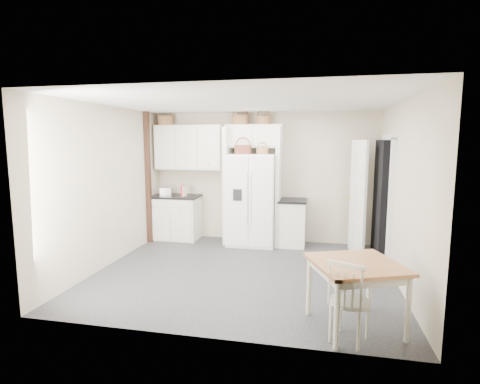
# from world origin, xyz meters

# --- Properties ---
(floor) EXTENTS (4.50, 4.50, 0.00)m
(floor) POSITION_xyz_m (0.00, 0.00, 0.00)
(floor) COLOR black
(floor) RESTS_ON ground
(ceiling) EXTENTS (4.50, 4.50, 0.00)m
(ceiling) POSITION_xyz_m (0.00, 0.00, 2.60)
(ceiling) COLOR white
(ceiling) RESTS_ON wall_back
(wall_back) EXTENTS (4.50, 0.00, 4.50)m
(wall_back) POSITION_xyz_m (0.00, 2.00, 1.30)
(wall_back) COLOR #B7AF9D
(wall_back) RESTS_ON floor
(wall_left) EXTENTS (0.00, 4.00, 4.00)m
(wall_left) POSITION_xyz_m (-2.25, 0.00, 1.30)
(wall_left) COLOR #B7AF9D
(wall_left) RESTS_ON floor
(wall_right) EXTENTS (0.00, 4.00, 4.00)m
(wall_right) POSITION_xyz_m (2.25, 0.00, 1.30)
(wall_right) COLOR #B7AF9D
(wall_right) RESTS_ON floor
(refrigerator) EXTENTS (0.92, 0.74, 1.78)m
(refrigerator) POSITION_xyz_m (-0.15, 1.63, 0.89)
(refrigerator) COLOR white
(refrigerator) RESTS_ON floor
(base_cab_left) EXTENTS (0.95, 0.60, 0.88)m
(base_cab_left) POSITION_xyz_m (-1.77, 1.70, 0.44)
(base_cab_left) COLOR white
(base_cab_left) RESTS_ON floor
(base_cab_right) EXTENTS (0.49, 0.59, 0.87)m
(base_cab_right) POSITION_xyz_m (0.64, 1.70, 0.43)
(base_cab_right) COLOR white
(base_cab_right) RESTS_ON floor
(dining_table) EXTENTS (1.15, 1.15, 0.74)m
(dining_table) POSITION_xyz_m (1.53, -1.45, 0.37)
(dining_table) COLOR #8F5C3F
(dining_table) RESTS_ON floor
(windsor_chair) EXTENTS (0.52, 0.50, 0.84)m
(windsor_chair) POSITION_xyz_m (1.45, -1.75, 0.42)
(windsor_chair) COLOR white
(windsor_chair) RESTS_ON floor
(counter_left) EXTENTS (0.99, 0.64, 0.04)m
(counter_left) POSITION_xyz_m (-1.77, 1.70, 0.90)
(counter_left) COLOR black
(counter_left) RESTS_ON base_cab_left
(counter_right) EXTENTS (0.53, 0.63, 0.04)m
(counter_right) POSITION_xyz_m (0.64, 1.70, 0.89)
(counter_right) COLOR black
(counter_right) RESTS_ON base_cab_right
(toaster) EXTENTS (0.25, 0.19, 0.16)m
(toaster) POSITION_xyz_m (-1.97, 1.67, 1.00)
(toaster) COLOR silver
(toaster) RESTS_ON counter_left
(cookbook_red) EXTENTS (0.04, 0.15, 0.23)m
(cookbook_red) POSITION_xyz_m (-1.58, 1.62, 1.03)
(cookbook_red) COLOR #B6182C
(cookbook_red) RESTS_ON counter_left
(cookbook_cream) EXTENTS (0.07, 0.15, 0.21)m
(cookbook_cream) POSITION_xyz_m (-1.55, 1.62, 1.02)
(cookbook_cream) COLOR beige
(cookbook_cream) RESTS_ON counter_left
(basket_upper_a) EXTENTS (0.33, 0.33, 0.19)m
(basket_upper_a) POSITION_xyz_m (-2.00, 1.83, 2.44)
(basket_upper_a) COLOR brown
(basket_upper_a) RESTS_ON upper_cabinet
(basket_bridge_a) EXTENTS (0.33, 0.33, 0.19)m
(basket_bridge_a) POSITION_xyz_m (-0.43, 1.83, 2.44)
(basket_bridge_a) COLOR brown
(basket_bridge_a) RESTS_ON bridge_cabinet
(basket_bridge_b) EXTENTS (0.28, 0.28, 0.16)m
(basket_bridge_b) POSITION_xyz_m (0.03, 1.83, 2.43)
(basket_bridge_b) COLOR brown
(basket_bridge_b) RESTS_ON bridge_cabinet
(basket_fridge_a) EXTENTS (0.32, 0.32, 0.17)m
(basket_fridge_a) POSITION_xyz_m (-0.32, 1.53, 1.87)
(basket_fridge_a) COLOR #5E281B
(basket_fridge_a) RESTS_ON refrigerator
(basket_fridge_b) EXTENTS (0.22, 0.22, 0.12)m
(basket_fridge_b) POSITION_xyz_m (0.05, 1.53, 1.84)
(basket_fridge_b) COLOR brown
(basket_fridge_b) RESTS_ON refrigerator
(upper_cabinet) EXTENTS (1.40, 0.34, 0.90)m
(upper_cabinet) POSITION_xyz_m (-1.50, 1.83, 1.90)
(upper_cabinet) COLOR white
(upper_cabinet) RESTS_ON wall_back
(bridge_cabinet) EXTENTS (1.12, 0.34, 0.45)m
(bridge_cabinet) POSITION_xyz_m (-0.15, 1.83, 2.12)
(bridge_cabinet) COLOR white
(bridge_cabinet) RESTS_ON wall_back
(fridge_panel_left) EXTENTS (0.08, 0.60, 2.30)m
(fridge_panel_left) POSITION_xyz_m (-0.66, 1.70, 1.15)
(fridge_panel_left) COLOR white
(fridge_panel_left) RESTS_ON floor
(fridge_panel_right) EXTENTS (0.08, 0.60, 2.30)m
(fridge_panel_right) POSITION_xyz_m (0.36, 1.70, 1.15)
(fridge_panel_right) COLOR white
(fridge_panel_right) RESTS_ON floor
(trim_post) EXTENTS (0.09, 0.09, 2.60)m
(trim_post) POSITION_xyz_m (-2.20, 1.35, 1.30)
(trim_post) COLOR black
(trim_post) RESTS_ON floor
(doorway_void) EXTENTS (0.18, 0.85, 2.05)m
(doorway_void) POSITION_xyz_m (2.16, 1.00, 1.02)
(doorway_void) COLOR black
(doorway_void) RESTS_ON floor
(door_slab) EXTENTS (0.21, 0.79, 2.05)m
(door_slab) POSITION_xyz_m (1.80, 1.33, 1.02)
(door_slab) COLOR white
(door_slab) RESTS_ON floor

